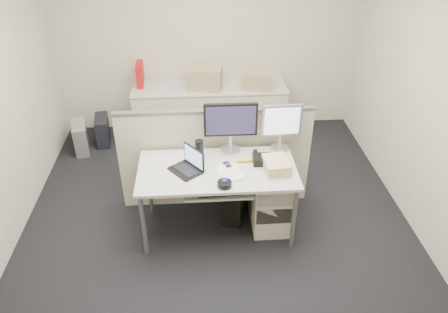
{
  "coord_description": "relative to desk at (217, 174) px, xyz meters",
  "views": [
    {
      "loc": [
        -0.16,
        -3.4,
        3.06
      ],
      "look_at": [
        0.07,
        0.15,
        0.77
      ],
      "focal_mm": 35.0,
      "sensor_mm": 36.0,
      "label": 1
    }
  ],
  "objects": [
    {
      "name": "floor",
      "position": [
        0.0,
        0.0,
        -0.67
      ],
      "size": [
        4.0,
        4.5,
        0.01
      ],
      "primitive_type": "cube",
      "color": "black",
      "rests_on": "ground"
    },
    {
      "name": "wall_back",
      "position": [
        0.0,
        2.25,
        0.69
      ],
      "size": [
        4.0,
        0.02,
        2.7
      ],
      "primitive_type": "cube",
      "color": "#BFB3A0",
      "rests_on": "ground"
    },
    {
      "name": "wall_right",
      "position": [
        2.0,
        0.0,
        0.69
      ],
      "size": [
        0.02,
        4.5,
        2.7
      ],
      "primitive_type": "cube",
      "color": "#BFB3A0",
      "rests_on": "ground"
    },
    {
      "name": "desk",
      "position": [
        0.0,
        0.0,
        0.0
      ],
      "size": [
        1.5,
        0.75,
        0.73
      ],
      "color": "#B2B0A8",
      "rests_on": "floor"
    },
    {
      "name": "keyboard_tray",
      "position": [
        0.0,
        -0.18,
        -0.04
      ],
      "size": [
        0.62,
        0.32,
        0.02
      ],
      "primitive_type": "cube",
      "color": "#B2B0A8",
      "rests_on": "desk"
    },
    {
      "name": "drawer_pedestal",
      "position": [
        0.55,
        0.05,
        -0.34
      ],
      "size": [
        0.4,
        0.55,
        0.65
      ],
      "primitive_type": "cube",
      "color": "beige",
      "rests_on": "floor"
    },
    {
      "name": "cubicle_partition",
      "position": [
        0.0,
        0.45,
        -0.11
      ],
      "size": [
        2.0,
        0.06,
        1.1
      ],
      "primitive_type": "cube",
      "color": "#BFB897",
      "rests_on": "floor"
    },
    {
      "name": "back_counter",
      "position": [
        0.0,
        1.93,
        -0.3
      ],
      "size": [
        2.0,
        0.6,
        0.72
      ],
      "primitive_type": "cube",
      "color": "beige",
      "rests_on": "floor"
    },
    {
      "name": "monitor_main",
      "position": [
        0.15,
        0.32,
        0.33
      ],
      "size": [
        0.52,
        0.21,
        0.52
      ],
      "primitive_type": "cube",
      "rotation": [
        0.0,
        0.0,
        -0.01
      ],
      "color": "black",
      "rests_on": "desk"
    },
    {
      "name": "monitor_small",
      "position": [
        0.65,
        0.32,
        0.31
      ],
      "size": [
        0.4,
        0.21,
        0.48
      ],
      "primitive_type": "cube",
      "rotation": [
        0.0,
        0.0,
        0.04
      ],
      "color": "#B7B7BC",
      "rests_on": "desk"
    },
    {
      "name": "laptop",
      "position": [
        -0.3,
        -0.02,
        0.17
      ],
      "size": [
        0.35,
        0.36,
        0.22
      ],
      "primitive_type": "cube",
      "rotation": [
        0.0,
        0.0,
        -0.91
      ],
      "color": "black",
      "rests_on": "desk"
    },
    {
      "name": "trackball",
      "position": [
        0.05,
        -0.28,
        0.09
      ],
      "size": [
        0.16,
        0.16,
        0.05
      ],
      "primitive_type": "cylinder",
      "rotation": [
        0.0,
        0.0,
        -0.3
      ],
      "color": "black",
      "rests_on": "desk"
    },
    {
      "name": "desk_phone",
      "position": [
        0.45,
        0.08,
        0.1
      ],
      "size": [
        0.21,
        0.17,
        0.07
      ],
      "primitive_type": "cube",
      "rotation": [
        0.0,
        0.0,
        -0.03
      ],
      "color": "black",
      "rests_on": "desk"
    },
    {
      "name": "paper_stack",
      "position": [
        0.11,
        -0.08,
        0.07
      ],
      "size": [
        0.27,
        0.31,
        0.01
      ],
      "primitive_type": "cube",
      "rotation": [
        0.0,
        0.0,
        0.22
      ],
      "color": "silver",
      "rests_on": "desk"
    },
    {
      "name": "sticky_pad",
      "position": [
        0.18,
        0.0,
        0.07
      ],
      "size": [
        0.11,
        0.11,
        0.01
      ],
      "primitive_type": "cube",
      "rotation": [
        0.0,
        0.0,
        0.31
      ],
      "color": "#FFDD46",
      "rests_on": "desk"
    },
    {
      "name": "travel_mug",
      "position": [
        -0.16,
        0.22,
        0.15
      ],
      "size": [
        0.09,
        0.09,
        0.17
      ],
      "primitive_type": "cylinder",
      "rotation": [
        0.0,
        0.0,
        0.19
      ],
      "color": "black",
      "rests_on": "desk"
    },
    {
      "name": "banana",
      "position": [
        0.28,
        0.1,
        0.08
      ],
      "size": [
        0.17,
        0.04,
        0.04
      ],
      "primitive_type": "ellipsoid",
      "rotation": [
        0.0,
        0.0,
        0.01
      ],
      "color": "yellow",
      "rests_on": "desk"
    },
    {
      "name": "cellphone",
      "position": [
        0.1,
        0.05,
        0.07
      ],
      "size": [
        0.08,
        0.12,
        0.01
      ],
      "primitive_type": "cube",
      "rotation": [
        0.0,
        0.0,
        0.32
      ],
      "color": "black",
      "rests_on": "desk"
    },
    {
      "name": "manila_folders",
      "position": [
        0.55,
        -0.05,
        0.12
      ],
      "size": [
        0.25,
        0.3,
        0.11
      ],
      "primitive_type": "cube",
      "rotation": [
        0.0,
        0.0,
        0.11
      ],
      "color": "tan",
      "rests_on": "desk"
    },
    {
      "name": "keyboard",
      "position": [
        0.05,
        -0.22,
        -0.02
      ],
      "size": [
        0.48,
        0.19,
        0.03
      ],
      "primitive_type": "cube",
      "rotation": [
        0.0,
        0.0,
        0.05
      ],
      "color": "black",
      "rests_on": "keyboard_tray"
    },
    {
      "name": "pc_tower_desk",
      "position": [
        0.2,
        0.2,
        -0.45
      ],
      "size": [
        0.31,
        0.5,
        0.44
      ],
      "primitive_type": "cube",
      "rotation": [
        0.0,
        0.0,
        -0.29
      ],
      "color": "black",
      "rests_on": "floor"
    },
    {
      "name": "pc_tower_spare_dark",
      "position": [
        -1.45,
        1.82,
        -0.48
      ],
      "size": [
        0.21,
        0.42,
        0.37
      ],
      "primitive_type": "cube",
      "rotation": [
        0.0,
        0.0,
        0.14
      ],
      "color": "black",
      "rests_on": "floor"
    },
    {
      "name": "pc_tower_spare_silver",
      "position": [
        -1.7,
        1.63,
        -0.47
      ],
      "size": [
        0.26,
        0.44,
        0.39
      ],
      "primitive_type": "cube",
      "rotation": [
        0.0,
        0.0,
        0.22
      ],
      "color": "#B7B7BC",
      "rests_on": "floor"
    },
    {
      "name": "cardboard_box_left",
      "position": [
        -0.05,
        1.84,
        0.21
      ],
      "size": [
        0.45,
        0.37,
        0.3
      ],
      "primitive_type": "cube",
      "rotation": [
        0.0,
        0.0,
        -0.17
      ],
      "color": "tan",
      "rests_on": "back_counter"
    },
    {
      "name": "cardboard_box_right",
      "position": [
        0.6,
        1.81,
        0.18
      ],
      "size": [
        0.39,
        0.32,
        0.25
      ],
      "primitive_type": "cube",
      "rotation": [
        0.0,
        0.0,
        -0.15
      ],
      "color": "tan",
      "rests_on": "back_counter"
    },
    {
      "name": "red_binder",
      "position": [
        -0.9,
        2.03,
        0.21
      ],
      "size": [
        0.09,
        0.33,
        0.31
      ],
      "primitive_type": "cube",
      "rotation": [
        0.0,
        0.0,
        0.03
      ],
      "color": "#B70D0F",
      "rests_on": "back_counter"
    }
  ]
}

